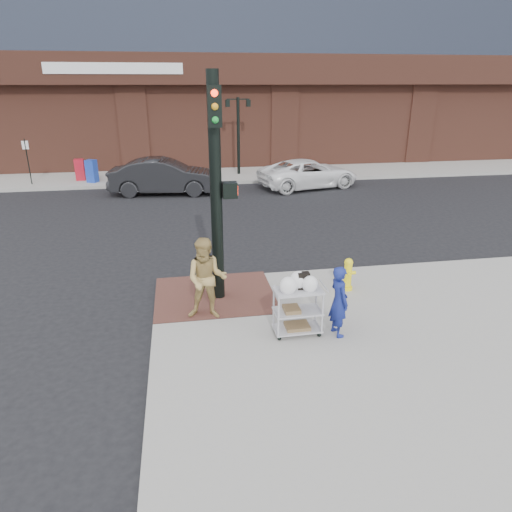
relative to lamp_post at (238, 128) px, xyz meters
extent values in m
plane|color=black|center=(-2.00, -16.00, -2.62)|extent=(220.00, 220.00, 0.00)
cube|color=#989690|center=(10.50, 16.00, -2.54)|extent=(65.00, 36.00, 0.15)
cube|color=#552C28|center=(-2.60, -15.10, -2.46)|extent=(2.80, 2.40, 0.01)
cylinder|color=black|center=(0.00, 0.00, -0.47)|extent=(0.16, 0.16, 4.00)
cube|color=black|center=(0.00, 0.00, 1.43)|extent=(1.20, 0.06, 0.06)
cube|color=black|center=(-0.55, 0.00, 1.23)|extent=(0.22, 0.22, 0.35)
cube|color=black|center=(0.55, 0.00, 1.23)|extent=(0.22, 0.22, 0.35)
cylinder|color=black|center=(-10.50, -1.00, -1.37)|extent=(0.05, 0.05, 2.20)
cylinder|color=black|center=(-2.50, -15.20, 0.03)|extent=(0.26, 0.26, 5.00)
cube|color=black|center=(-2.20, -15.20, 0.08)|extent=(0.32, 0.28, 0.34)
cube|color=#FF260C|center=(-2.04, -15.20, 0.08)|extent=(0.02, 0.18, 0.22)
cube|color=black|center=(-2.50, -15.48, 1.83)|extent=(0.28, 0.18, 0.80)
imported|color=navy|center=(-0.33, -17.30, -1.74)|extent=(0.44, 0.59, 1.46)
imported|color=tan|center=(-2.83, -16.16, -1.58)|extent=(0.98, 0.82, 1.78)
imported|color=black|center=(-3.95, -3.57, -1.80)|extent=(5.10, 2.24, 1.63)
imported|color=white|center=(3.02, -3.36, -1.93)|extent=(5.35, 3.40, 1.37)
cube|color=#ACACB1|center=(-1.11, -17.15, -1.52)|extent=(0.95, 0.54, 0.03)
cube|color=#ACACB1|center=(-1.11, -17.15, -1.97)|extent=(0.95, 0.54, 0.03)
cube|color=#ACACB1|center=(-1.11, -17.15, -2.35)|extent=(0.95, 0.54, 0.03)
cube|color=black|center=(-1.01, -17.10, -1.35)|extent=(0.23, 0.15, 0.33)
cube|color=brown|center=(-1.24, -17.15, -1.91)|extent=(0.31, 0.36, 0.08)
cube|color=brown|center=(-1.11, -17.15, -2.30)|extent=(0.48, 0.38, 0.07)
cylinder|color=yellow|center=(0.62, -15.33, -2.43)|extent=(0.27, 0.27, 0.08)
cylinder|color=yellow|center=(0.62, -15.33, -2.09)|extent=(0.19, 0.19, 0.59)
sphere|color=yellow|center=(0.62, -15.33, -1.76)|extent=(0.21, 0.21, 0.21)
cylinder|color=yellow|center=(0.62, -15.33, -2.04)|extent=(0.38, 0.09, 0.09)
cube|color=#B21423|center=(-8.27, -0.37, -1.93)|extent=(0.48, 0.44, 1.07)
cube|color=#1A3BAC|center=(-7.58, -1.01, -1.91)|extent=(0.60, 0.58, 1.11)
camera|label=1|loc=(-3.27, -24.95, 2.29)|focal=32.00mm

